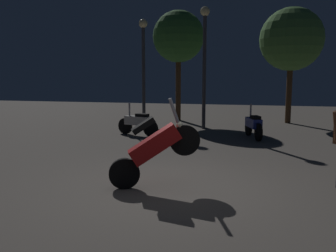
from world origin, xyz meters
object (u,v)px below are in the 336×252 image
at_px(streetlamp_near, 205,51).
at_px(streetlamp_far, 143,57).
at_px(motorcycle_blue_parked_right, 253,125).
at_px(motorcycle_white_parked_left, 138,123).
at_px(motorcycle_red_foreground, 154,147).

relative_size(streetlamp_near, streetlamp_far, 1.05).
distance_m(motorcycle_blue_parked_right, streetlamp_near, 3.63).
bearing_deg(streetlamp_near, motorcycle_white_parked_left, -132.60).
distance_m(motorcycle_red_foreground, motorcycle_blue_parked_right, 6.12).
relative_size(motorcycle_white_parked_left, motorcycle_blue_parked_right, 0.99).
xyz_separation_m(motorcycle_white_parked_left, streetlamp_near, (1.97, 2.15, 2.52)).
relative_size(motorcycle_red_foreground, streetlamp_near, 0.35).
height_order(motorcycle_red_foreground, motorcycle_blue_parked_right, motorcycle_red_foreground).
bearing_deg(streetlamp_far, streetlamp_near, -16.58).
height_order(motorcycle_white_parked_left, streetlamp_near, streetlamp_near).
height_order(motorcycle_blue_parked_right, streetlamp_far, streetlamp_far).
relative_size(motorcycle_white_parked_left, streetlamp_far, 0.37).
height_order(motorcycle_red_foreground, streetlamp_far, streetlamp_far).
height_order(motorcycle_red_foreground, motorcycle_white_parked_left, motorcycle_red_foreground).
bearing_deg(motorcycle_white_parked_left, motorcycle_red_foreground, 130.49).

